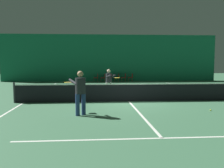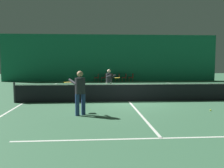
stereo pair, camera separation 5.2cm
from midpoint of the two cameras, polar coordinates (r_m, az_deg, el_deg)
The scene contains 17 objects.
ground_plane at distance 13.37m, azimuth 4.01°, elevation -4.00°, with size 60.00×60.00×0.00m, color #386647.
backdrop_curtain at distance 26.80m, azimuth -0.14°, elevation 5.96°, with size 23.00×0.12×4.97m.
court_line_baseline_far at distance 25.13m, azimuth 0.15°, elevation 0.34°, with size 11.00×0.10×0.00m.
court_line_service_far at distance 19.67m, azimuth 1.36°, elevation -1.02°, with size 8.25×0.10×0.00m.
court_line_service_near at distance 7.25m, azimuth 11.38°, elevation -12.05°, with size 8.25×0.10×0.00m.
court_line_sideline_left at distance 13.72m, azimuth -19.43°, elevation -4.05°, with size 0.10×23.80×0.00m.
court_line_centre at distance 13.37m, azimuth 4.01°, elevation -3.99°, with size 0.10×12.80×0.00m.
tennis_net at distance 13.30m, azimuth 4.02°, elevation -1.83°, with size 12.00×0.10×1.07m.
player_near at distance 9.95m, azimuth -7.26°, elevation -1.26°, with size 1.08×1.36×1.76m.
player_far at distance 15.84m, azimuth -0.53°, elevation 0.91°, with size 0.93×1.34×1.63m.
courtside_chair_0 at distance 26.24m, azimuth -3.37°, elevation 1.60°, with size 0.44×0.44×0.84m.
courtside_chair_1 at distance 26.26m, azimuth -1.77°, elevation 1.61°, with size 0.44×0.44×0.84m.
courtside_chair_2 at distance 26.30m, azimuth -0.17°, elevation 1.62°, with size 0.44×0.44×0.84m.
courtside_chair_3 at distance 26.36m, azimuth 1.41°, elevation 1.62°, with size 0.44×0.44×0.84m.
courtside_chair_4 at distance 26.44m, azimuth 2.99°, elevation 1.63°, with size 0.44×0.44×0.84m.
courtside_chair_5 at distance 26.54m, azimuth 4.56°, elevation 1.63°, with size 0.44×0.44×0.84m.
tennis_ball at distance 11.65m, azimuth 21.72°, elevation -5.58°, with size 0.07×0.07×0.07m.
Camera 2 is at (-1.87, -13.07, 2.14)m, focal length 40.00 mm.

